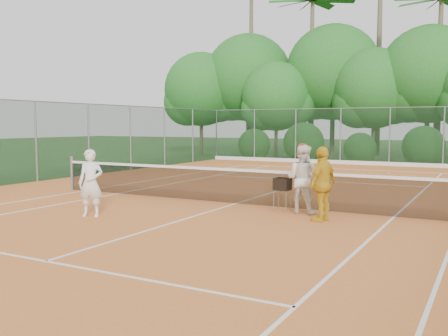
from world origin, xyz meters
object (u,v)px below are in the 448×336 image
Objects in this scene: player_white at (91,183)px; player_yellow at (323,184)px; ball_hopper at (282,185)px; player_center_grp at (302,179)px.

player_white is 5.29m from player_yellow.
ball_hopper is at bearing 13.38° from player_white.
player_white is 4.59m from ball_hopper.
player_center_grp is 1.02× the size of player_yellow.
player_white is 4.99m from player_center_grp.
player_white is at bearing -146.42° from player_center_grp.
player_yellow is (0.74, -0.75, -0.00)m from player_center_grp.
ball_hopper is (3.63, 2.81, -0.13)m from player_white.
player_center_grp reaches higher than ball_hopper.
ball_hopper is (-1.27, 0.80, -0.18)m from player_yellow.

